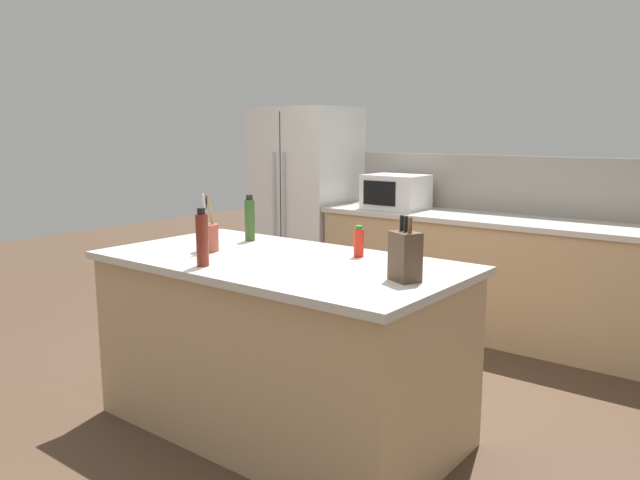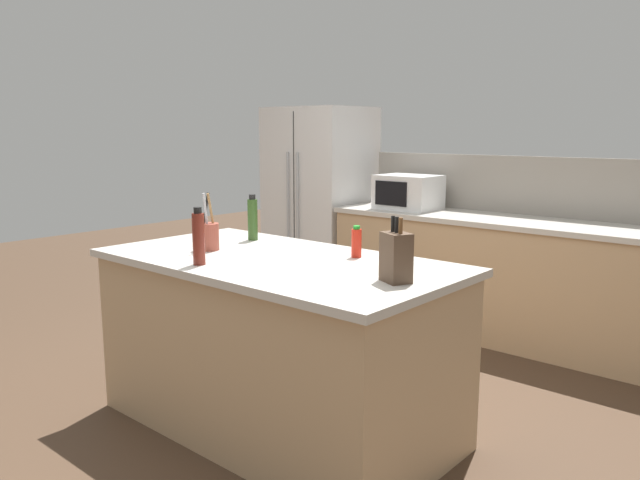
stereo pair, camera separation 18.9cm
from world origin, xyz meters
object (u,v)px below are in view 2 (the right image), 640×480
(microwave, at_px, (408,192))
(vinegar_bottle, at_px, (199,238))
(refrigerator, at_px, (320,203))
(olive_oil_bottle, at_px, (253,219))
(utensil_crock, at_px, (208,235))
(hot_sauce_bottle, at_px, (356,242))
(knife_block, at_px, (396,257))
(salt_shaker, at_px, (395,250))

(microwave, height_order, vinegar_bottle, same)
(refrigerator, height_order, olive_oil_bottle, refrigerator)
(microwave, bearing_deg, utensil_crock, -85.63)
(refrigerator, relative_size, utensil_crock, 5.66)
(hot_sauce_bottle, bearing_deg, olive_oil_bottle, 179.97)
(utensil_crock, relative_size, hot_sauce_bottle, 1.91)
(microwave, distance_m, knife_block, 2.62)
(knife_block, relative_size, vinegar_bottle, 1.01)
(salt_shaker, relative_size, vinegar_bottle, 0.44)
(microwave, distance_m, hot_sauce_bottle, 2.12)
(microwave, distance_m, salt_shaker, 2.17)
(hot_sauce_bottle, xyz_separation_m, olive_oil_bottle, (-0.80, 0.00, 0.05))
(knife_block, bearing_deg, microwave, 147.50)
(refrigerator, height_order, knife_block, refrigerator)
(microwave, relative_size, knife_block, 1.73)
(refrigerator, distance_m, utensil_crock, 2.63)
(utensil_crock, height_order, vinegar_bottle, utensil_crock)
(knife_block, bearing_deg, utensil_crock, -151.33)
(refrigerator, height_order, hot_sauce_bottle, refrigerator)
(knife_block, distance_m, utensil_crock, 1.21)
(microwave, distance_m, vinegar_bottle, 2.60)
(refrigerator, xyz_separation_m, knife_block, (2.42, -2.27, 0.15))
(refrigerator, relative_size, salt_shaker, 14.40)
(salt_shaker, bearing_deg, microwave, 121.40)
(salt_shaker, height_order, vinegar_bottle, vinegar_bottle)
(microwave, distance_m, olive_oil_bottle, 1.91)
(salt_shaker, bearing_deg, hot_sauce_bottle, -167.20)
(refrigerator, distance_m, hot_sauce_bottle, 2.77)
(hot_sauce_bottle, bearing_deg, utensil_crock, -152.88)
(utensil_crock, height_order, hot_sauce_bottle, utensil_crock)
(microwave, xyz_separation_m, hot_sauce_bottle, (0.92, -1.90, -0.07))
(olive_oil_bottle, bearing_deg, microwave, 93.76)
(knife_block, relative_size, salt_shaker, 2.30)
(refrigerator, bearing_deg, knife_block, -43.13)
(knife_block, bearing_deg, refrigerator, 162.38)
(salt_shaker, xyz_separation_m, olive_oil_bottle, (-1.01, -0.05, 0.07))
(refrigerator, bearing_deg, hot_sauce_bottle, -44.92)
(refrigerator, height_order, microwave, refrigerator)
(olive_oil_bottle, bearing_deg, salt_shaker, 2.69)
(microwave, relative_size, utensil_crock, 1.56)
(microwave, height_order, knife_block, knife_block)
(knife_block, xyz_separation_m, salt_shaker, (-0.25, 0.36, -0.05))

